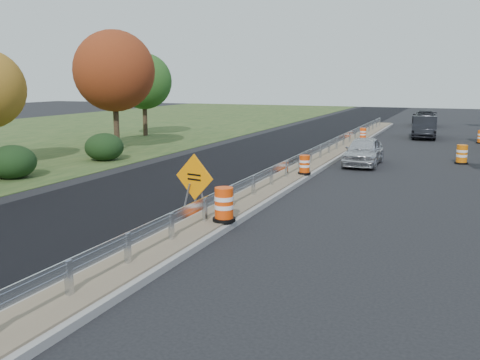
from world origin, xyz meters
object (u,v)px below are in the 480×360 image
at_px(barrel_median_mid, 305,165).
at_px(barrel_median_far, 363,134).
at_px(barrel_shoulder_near, 462,155).
at_px(barrel_median_near, 224,205).
at_px(car_silver, 364,151).
at_px(caution_sign, 195,201).
at_px(car_dark_mid, 425,127).
at_px(car_dark_far, 424,118).

bearing_deg(barrel_median_mid, barrel_median_far, 90.00).
bearing_deg(barrel_shoulder_near, barrel_median_far, 130.04).
xyz_separation_m(barrel_median_near, car_silver, (1.77, 13.69, 0.01)).
relative_size(caution_sign, barrel_median_mid, 2.44).
height_order(car_dark_mid, car_dark_far, car_dark_mid).
xyz_separation_m(caution_sign, car_dark_far, (4.46, 39.11, 0.22)).
bearing_deg(barrel_median_mid, caution_sign, -100.52).
height_order(barrel_median_near, barrel_median_far, barrel_median_near).
relative_size(barrel_shoulder_near, car_dark_far, 0.19).
bearing_deg(barrel_median_far, caution_sign, -93.63).
xyz_separation_m(barrel_median_far, car_dark_mid, (3.78, 4.81, 0.19)).
xyz_separation_m(barrel_shoulder_near, car_dark_far, (-3.44, 23.93, 0.26)).
xyz_separation_m(barrel_median_mid, barrel_median_far, (0.00, 15.05, -0.02)).
bearing_deg(caution_sign, car_silver, 87.66).
height_order(barrel_median_near, car_dark_far, car_dark_far).
relative_size(barrel_median_far, car_dark_far, 0.15).
bearing_deg(barrel_shoulder_near, barrel_median_near, -111.94).
bearing_deg(barrel_median_far, car_silver, -80.14).
relative_size(barrel_median_far, barrel_shoulder_near, 0.79).
distance_m(barrel_median_far, car_dark_far, 16.53).
distance_m(barrel_shoulder_near, car_dark_mid, 12.77).
distance_m(caution_sign, barrel_median_mid, 7.94).
distance_m(barrel_median_near, car_silver, 13.81).
height_order(barrel_median_mid, car_dark_far, car_dark_far).
relative_size(barrel_median_near, barrel_median_mid, 1.20).
height_order(barrel_median_far, car_dark_mid, car_dark_mid).
xyz_separation_m(caution_sign, barrel_shoulder_near, (7.90, 15.18, -0.04)).
relative_size(caution_sign, barrel_shoulder_near, 2.05).
height_order(barrel_median_far, barrel_shoulder_near, barrel_median_far).
bearing_deg(barrel_median_far, barrel_median_near, -90.05).
relative_size(car_silver, car_dark_mid, 0.87).
bearing_deg(car_dark_mid, barrel_median_far, -130.85).
xyz_separation_m(barrel_median_near, car_dark_far, (3.03, 39.99, 0.03)).
relative_size(barrel_median_mid, barrel_shoulder_near, 0.84).
bearing_deg(car_dark_far, car_silver, 80.19).
distance_m(barrel_median_mid, barrel_median_far, 15.05).
relative_size(barrel_median_near, car_dark_far, 0.20).
bearing_deg(car_silver, barrel_median_near, -98.11).
bearing_deg(barrel_median_near, caution_sign, 148.26).
xyz_separation_m(barrel_shoulder_near, car_silver, (-4.70, -2.37, 0.25)).
bearing_deg(barrel_median_near, barrel_shoulder_near, 68.06).
relative_size(caution_sign, barrel_median_far, 2.59).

